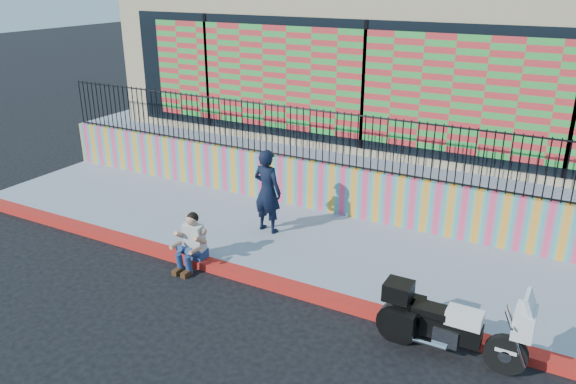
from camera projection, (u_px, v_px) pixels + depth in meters
The scene contains 10 objects.
ground at pixel (269, 286), 9.91m from camera, with size 90.00×90.00×0.00m, color black.
red_curb at pixel (269, 282), 9.88m from camera, with size 16.00×0.30×0.15m, color #A30B1F.
sidewalk at pixel (311, 245), 11.23m from camera, with size 16.00×3.00×0.15m, color gray.
mural_wall at pixel (344, 191), 12.31m from camera, with size 16.00×0.20×1.10m, color #F6406E.
metal_fence at pixel (346, 140), 11.90m from camera, with size 15.80×0.04×1.20m, color black, non-canonical shape.
elevated_platform at pixel (413, 138), 16.51m from camera, with size 16.00×10.00×1.25m, color gray.
storefront_building at pixel (418, 48), 15.38m from camera, with size 14.00×8.06×4.00m.
police_motorcycle at pixel (449, 323), 7.92m from camera, with size 2.10×0.69×1.31m.
police_officer at pixel (267, 191), 11.38m from camera, with size 0.64×0.42×1.76m, color black.
seated_man at pixel (190, 247), 10.32m from camera, with size 0.54×0.71×1.06m.
Camera 1 is at (4.43, -7.42, 5.14)m, focal length 35.00 mm.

